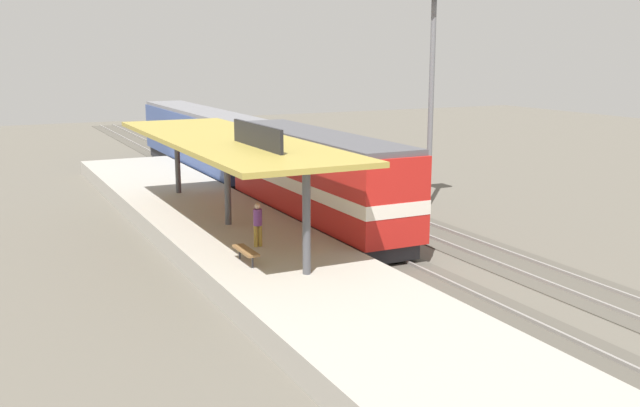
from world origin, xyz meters
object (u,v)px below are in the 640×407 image
at_px(locomotive, 316,180).
at_px(passenger_carriage_single, 201,140).
at_px(platform_bench, 246,251).
at_px(light_mast, 433,49).
at_px(person_waiting, 258,222).

relative_size(locomotive, passenger_carriage_single, 0.72).
height_order(platform_bench, light_mast, light_mast).
xyz_separation_m(locomotive, passenger_carriage_single, (0.00, 18.00, -0.10)).
relative_size(locomotive, person_waiting, 8.44).
distance_m(locomotive, light_mast, 10.04).
height_order(locomotive, passenger_carriage_single, locomotive).
relative_size(passenger_carriage_single, person_waiting, 11.70).
height_order(passenger_carriage_single, person_waiting, passenger_carriage_single).
height_order(platform_bench, locomotive, locomotive).
xyz_separation_m(passenger_carriage_single, light_mast, (7.80, -15.96, 6.08)).
relative_size(platform_bench, person_waiting, 0.99).
bearing_deg(person_waiting, platform_bench, -122.54).
bearing_deg(passenger_carriage_single, person_waiting, -101.92).
bearing_deg(passenger_carriage_single, light_mast, -63.95).
bearing_deg(passenger_carriage_single, locomotive, -90.00).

